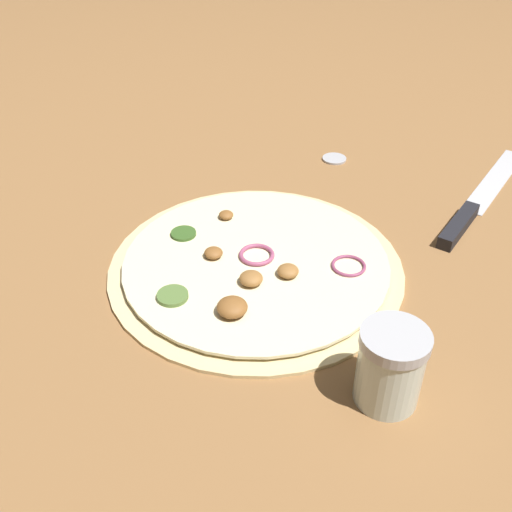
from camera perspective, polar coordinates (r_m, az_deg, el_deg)
name	(u,v)px	position (r m, az deg, el deg)	size (l,w,h in m)	color
ground_plane	(256,268)	(0.76, 0.00, -1.17)	(3.00, 3.00, 0.00)	olive
pizza	(256,265)	(0.75, -0.04, -0.83)	(0.37, 0.37, 0.03)	beige
knife	(471,210)	(0.91, 19.80, 4.16)	(0.31, 0.18, 0.02)	silver
spice_jar	(390,367)	(0.59, 12.67, -10.23)	(0.07, 0.07, 0.08)	silver
loose_cap	(334,158)	(1.01, 7.47, 9.26)	(0.04, 0.04, 0.01)	#B2B2B7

